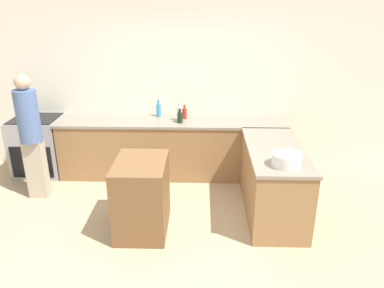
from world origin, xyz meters
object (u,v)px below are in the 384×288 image
at_px(range_oven, 39,146).
at_px(mixing_bowl, 287,160).
at_px(vinegar_bottle_clear, 179,113).
at_px(hot_sauce_bottle, 184,113).
at_px(island_table, 142,196).
at_px(person_by_range, 31,132).
at_px(dish_soap_bottle, 159,110).
at_px(wine_bottle_dark, 180,117).

relative_size(range_oven, mixing_bowl, 2.77).
bearing_deg(vinegar_bottle_clear, hot_sauce_bottle, 57.41).
height_order(range_oven, mixing_bowl, mixing_bowl).
bearing_deg(island_table, vinegar_bottle_clear, 76.52).
distance_m(vinegar_bottle_clear, person_by_range, 2.07).
relative_size(dish_soap_bottle, vinegar_bottle_clear, 0.95).
bearing_deg(person_by_range, vinegar_bottle_clear, 21.19).
bearing_deg(dish_soap_bottle, range_oven, -174.48).
relative_size(island_table, dish_soap_bottle, 3.26).
bearing_deg(mixing_bowl, hot_sauce_bottle, 125.39).
height_order(hot_sauce_bottle, vinegar_bottle_clear, vinegar_bottle_clear).
bearing_deg(person_by_range, wine_bottle_dark, 18.48).
xyz_separation_m(vinegar_bottle_clear, person_by_range, (-1.93, -0.75, -0.05)).
distance_m(island_table, mixing_bowl, 1.71).
distance_m(mixing_bowl, person_by_range, 3.31).
bearing_deg(range_oven, wine_bottle_dark, -3.12).
relative_size(range_oven, wine_bottle_dark, 4.18).
bearing_deg(island_table, wine_bottle_dark, 75.06).
relative_size(hot_sauce_bottle, person_by_range, 0.13).
relative_size(range_oven, vinegar_bottle_clear, 3.18).
distance_m(range_oven, hot_sauce_bottle, 2.34).
height_order(mixing_bowl, wine_bottle_dark, wine_bottle_dark).
xyz_separation_m(hot_sauce_bottle, vinegar_bottle_clear, (-0.07, -0.11, 0.03)).
relative_size(vinegar_bottle_clear, person_by_range, 0.16).
bearing_deg(mixing_bowl, vinegar_bottle_clear, 128.76).
bearing_deg(vinegar_bottle_clear, dish_soap_bottle, 148.56).
height_order(wine_bottle_dark, dish_soap_bottle, dish_soap_bottle).
bearing_deg(vinegar_bottle_clear, island_table, -103.48).
relative_size(wine_bottle_dark, vinegar_bottle_clear, 0.76).
height_order(hot_sauce_bottle, dish_soap_bottle, dish_soap_bottle).
bearing_deg(hot_sauce_bottle, wine_bottle_dark, -104.77).
bearing_deg(island_table, range_oven, 140.43).
bearing_deg(island_table, hot_sauce_bottle, 75.08).
relative_size(wine_bottle_dark, person_by_range, 0.13).
bearing_deg(dish_soap_bottle, vinegar_bottle_clear, -31.44).
distance_m(hot_sauce_bottle, wine_bottle_dark, 0.21).
relative_size(mixing_bowl, vinegar_bottle_clear, 1.15).
relative_size(range_oven, hot_sauce_bottle, 4.16).
height_order(range_oven, wine_bottle_dark, wine_bottle_dark).
relative_size(range_oven, person_by_range, 0.52).
xyz_separation_m(range_oven, island_table, (1.85, -1.53, -0.01)).
relative_size(mixing_bowl, dish_soap_bottle, 1.20).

